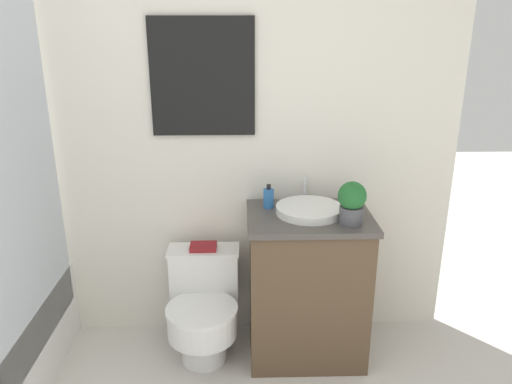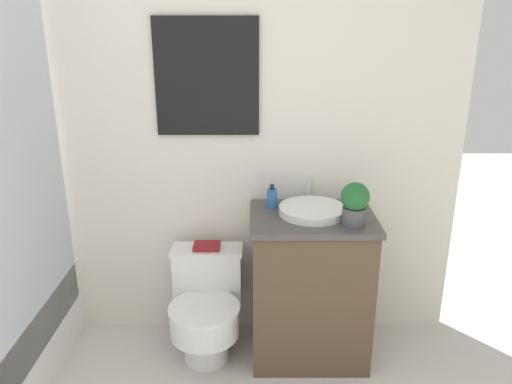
{
  "view_description": "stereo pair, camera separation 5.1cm",
  "coord_description": "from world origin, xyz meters",
  "px_view_note": "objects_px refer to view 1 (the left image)",
  "views": [
    {
      "loc": [
        0.5,
        -0.67,
        1.74
      ],
      "look_at": [
        0.56,
        1.47,
        1.0
      ],
      "focal_mm": 35.0,
      "sensor_mm": 36.0,
      "label": 1
    },
    {
      "loc": [
        0.55,
        -0.67,
        1.74
      ],
      "look_at": [
        0.56,
        1.47,
        1.0
      ],
      "focal_mm": 35.0,
      "sensor_mm": 36.0,
      "label": 2
    }
  ],
  "objects_px": {
    "sink": "(309,210)",
    "book_on_tank": "(203,247)",
    "potted_plant": "(352,202)",
    "soap_bottle": "(269,198)",
    "toilet": "(203,308)"
  },
  "relations": [
    {
      "from": "book_on_tank",
      "to": "soap_bottle",
      "type": "bearing_deg",
      "value": -1.73
    },
    {
      "from": "sink",
      "to": "potted_plant",
      "type": "distance_m",
      "value": 0.25
    },
    {
      "from": "toilet",
      "to": "soap_bottle",
      "type": "bearing_deg",
      "value": 18.44
    },
    {
      "from": "soap_bottle",
      "to": "toilet",
      "type": "bearing_deg",
      "value": -161.56
    },
    {
      "from": "toilet",
      "to": "book_on_tank",
      "type": "xyz_separation_m",
      "value": [
        0.0,
        0.13,
        0.3
      ]
    },
    {
      "from": "sink",
      "to": "potted_plant",
      "type": "bearing_deg",
      "value": -38.74
    },
    {
      "from": "sink",
      "to": "book_on_tank",
      "type": "bearing_deg",
      "value": 169.84
    },
    {
      "from": "toilet",
      "to": "sink",
      "type": "xyz_separation_m",
      "value": [
        0.55,
        0.03,
        0.55
      ]
    },
    {
      "from": "toilet",
      "to": "potted_plant",
      "type": "bearing_deg",
      "value": -9.07
    },
    {
      "from": "sink",
      "to": "soap_bottle",
      "type": "xyz_separation_m",
      "value": [
        -0.2,
        0.09,
        0.03
      ]
    },
    {
      "from": "book_on_tank",
      "to": "potted_plant",
      "type": "bearing_deg",
      "value": -18.43
    },
    {
      "from": "soap_bottle",
      "to": "potted_plant",
      "type": "distance_m",
      "value": 0.45
    },
    {
      "from": "potted_plant",
      "to": "book_on_tank",
      "type": "xyz_separation_m",
      "value": [
        -0.73,
        0.24,
        -0.34
      ]
    },
    {
      "from": "toilet",
      "to": "book_on_tank",
      "type": "height_order",
      "value": "book_on_tank"
    },
    {
      "from": "sink",
      "to": "soap_bottle",
      "type": "distance_m",
      "value": 0.22
    }
  ]
}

